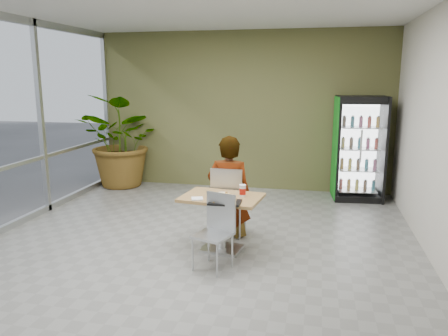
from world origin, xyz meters
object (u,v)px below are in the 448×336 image
(cafeteria_tray, at_px, (225,202))
(soda_cup, at_px, (243,191))
(dining_table, at_px, (222,212))
(potted_plant, at_px, (124,141))
(chair_near, at_px, (217,225))
(chair_far, at_px, (228,197))
(seated_woman, at_px, (229,196))
(beverage_fridge, at_px, (359,148))

(cafeteria_tray, bearing_deg, soda_cup, 65.96)
(dining_table, xyz_separation_m, potted_plant, (-2.77, 3.01, 0.44))
(chair_near, bearing_deg, potted_plant, 147.93)
(dining_table, height_order, chair_near, chair_near)
(dining_table, relative_size, cafeteria_tray, 2.79)
(chair_near, distance_m, soda_cup, 0.66)
(dining_table, relative_size, chair_far, 1.07)
(seated_woman, relative_size, cafeteria_tray, 4.50)
(dining_table, height_order, cafeteria_tray, cafeteria_tray)
(cafeteria_tray, relative_size, beverage_fridge, 0.20)
(seated_woman, bearing_deg, potted_plant, -39.42)
(cafeteria_tray, relative_size, potted_plant, 0.20)
(chair_near, height_order, soda_cup, same)
(beverage_fridge, bearing_deg, dining_table, -128.50)
(potted_plant, bearing_deg, chair_near, -51.30)
(dining_table, relative_size, chair_near, 1.21)
(dining_table, bearing_deg, cafeteria_tray, -70.58)
(soda_cup, distance_m, cafeteria_tray, 0.40)
(chair_far, distance_m, beverage_fridge, 3.21)
(chair_far, relative_size, chair_near, 1.13)
(chair_near, distance_m, beverage_fridge, 4.04)
(cafeteria_tray, bearing_deg, dining_table, 109.42)
(dining_table, height_order, potted_plant, potted_plant)
(soda_cup, distance_m, potted_plant, 4.25)
(beverage_fridge, bearing_deg, seated_woman, -134.60)
(chair_far, relative_size, soda_cup, 6.58)
(dining_table, height_order, beverage_fridge, beverage_fridge)
(seated_woman, height_order, cafeteria_tray, seated_woman)
(dining_table, bearing_deg, chair_far, 92.81)
(chair_near, bearing_deg, seated_woman, 113.22)
(soda_cup, bearing_deg, dining_table, -171.00)
(soda_cup, bearing_deg, seated_woman, 118.41)
(seated_woman, distance_m, soda_cup, 0.66)
(seated_woman, xyz_separation_m, soda_cup, (0.29, -0.54, 0.24))
(soda_cup, relative_size, potted_plant, 0.08)
(dining_table, relative_size, potted_plant, 0.57)
(cafeteria_tray, bearing_deg, chair_near, -105.91)
(dining_table, bearing_deg, chair_near, -83.94)
(chair_near, distance_m, cafeteria_tray, 0.31)
(chair_near, relative_size, soda_cup, 5.81)
(chair_far, distance_m, seated_woman, 0.06)
(soda_cup, xyz_separation_m, beverage_fridge, (1.68, 2.98, 0.15))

